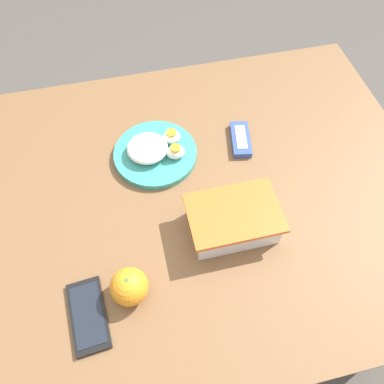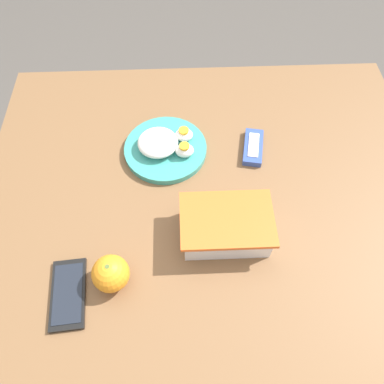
# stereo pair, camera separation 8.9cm
# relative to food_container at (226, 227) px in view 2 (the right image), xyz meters

# --- Properties ---
(ground_plane) EXTENTS (10.00, 10.00, 0.00)m
(ground_plane) POSITION_rel_food_container_xyz_m (0.03, -0.12, -0.75)
(ground_plane) COLOR #4C4742
(table) EXTENTS (1.13, 0.93, 0.72)m
(table) POSITION_rel_food_container_xyz_m (0.03, -0.12, -0.13)
(table) COLOR brown
(table) RESTS_ON ground_plane
(food_container) EXTENTS (0.20, 0.14, 0.08)m
(food_container) POSITION_rel_food_container_xyz_m (0.00, 0.00, 0.00)
(food_container) COLOR white
(food_container) RESTS_ON table
(orange_fruit) EXTENTS (0.08, 0.08, 0.08)m
(orange_fruit) POSITION_rel_food_container_xyz_m (0.25, 0.10, 0.01)
(orange_fruit) COLOR orange
(orange_fruit) RESTS_ON table
(rice_plate) EXTENTS (0.22, 0.22, 0.06)m
(rice_plate) POSITION_rel_food_container_xyz_m (0.14, -0.25, -0.01)
(rice_plate) COLOR teal
(rice_plate) RESTS_ON table
(candy_bar) EXTENTS (0.07, 0.12, 0.02)m
(candy_bar) POSITION_rel_food_container_xyz_m (-0.10, -0.25, -0.02)
(candy_bar) COLOR #334C9E
(candy_bar) RESTS_ON table
(cell_phone) EXTENTS (0.08, 0.16, 0.01)m
(cell_phone) POSITION_rel_food_container_xyz_m (0.34, 0.13, -0.03)
(cell_phone) COLOR black
(cell_phone) RESTS_ON table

